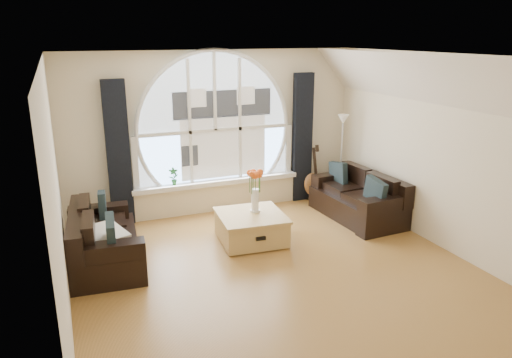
{
  "coord_description": "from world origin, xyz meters",
  "views": [
    {
      "loc": [
        -2.39,
        -4.96,
        2.95
      ],
      "look_at": [
        0.0,
        0.9,
        1.05
      ],
      "focal_mm": 34.16,
      "sensor_mm": 36.0,
      "label": 1
    }
  ],
  "objects_px": {
    "coffee_chest": "(251,226)",
    "potted_plant": "(174,176)",
    "sofa_right": "(357,195)",
    "guitar": "(313,172)",
    "vase_flowers": "(255,186)",
    "floor_lamp": "(341,159)",
    "sofa_left": "(104,235)"
  },
  "relations": [
    {
      "from": "sofa_right",
      "to": "potted_plant",
      "type": "xyz_separation_m",
      "value": [
        -2.77,
        1.21,
        0.3
      ]
    },
    {
      "from": "sofa_left",
      "to": "floor_lamp",
      "type": "xyz_separation_m",
      "value": [
        4.19,
        0.93,
        0.4
      ]
    },
    {
      "from": "sofa_right",
      "to": "vase_flowers",
      "type": "distance_m",
      "value": 1.93
    },
    {
      "from": "sofa_left",
      "to": "guitar",
      "type": "xyz_separation_m",
      "value": [
        3.79,
        1.22,
        0.13
      ]
    },
    {
      "from": "sofa_right",
      "to": "coffee_chest",
      "type": "relative_size",
      "value": 1.78
    },
    {
      "from": "potted_plant",
      "to": "vase_flowers",
      "type": "bearing_deg",
      "value": -56.65
    },
    {
      "from": "coffee_chest",
      "to": "vase_flowers",
      "type": "xyz_separation_m",
      "value": [
        0.1,
        0.08,
        0.58
      ]
    },
    {
      "from": "sofa_left",
      "to": "sofa_right",
      "type": "bearing_deg",
      "value": 7.1
    },
    {
      "from": "vase_flowers",
      "to": "sofa_left",
      "type": "bearing_deg",
      "value": -179.96
    },
    {
      "from": "floor_lamp",
      "to": "potted_plant",
      "type": "relative_size",
      "value": 5.5
    },
    {
      "from": "sofa_right",
      "to": "guitar",
      "type": "distance_m",
      "value": 1.1
    },
    {
      "from": "floor_lamp",
      "to": "guitar",
      "type": "distance_m",
      "value": 0.56
    },
    {
      "from": "sofa_right",
      "to": "coffee_chest",
      "type": "bearing_deg",
      "value": -176.55
    },
    {
      "from": "floor_lamp",
      "to": "coffee_chest",
      "type": "bearing_deg",
      "value": -154.58
    },
    {
      "from": "sofa_right",
      "to": "vase_flowers",
      "type": "height_order",
      "value": "vase_flowers"
    },
    {
      "from": "coffee_chest",
      "to": "potted_plant",
      "type": "relative_size",
      "value": 3.24
    },
    {
      "from": "sofa_left",
      "to": "coffee_chest",
      "type": "xyz_separation_m",
      "value": [
        2.06,
        -0.08,
        -0.17
      ]
    },
    {
      "from": "guitar",
      "to": "sofa_left",
      "type": "bearing_deg",
      "value": -167.25
    },
    {
      "from": "floor_lamp",
      "to": "potted_plant",
      "type": "distance_m",
      "value": 2.96
    },
    {
      "from": "guitar",
      "to": "vase_flowers",
      "type": "bearing_deg",
      "value": -148.4
    },
    {
      "from": "sofa_left",
      "to": "vase_flowers",
      "type": "xyz_separation_m",
      "value": [
        2.15,
        0.0,
        0.41
      ]
    },
    {
      "from": "sofa_left",
      "to": "vase_flowers",
      "type": "height_order",
      "value": "vase_flowers"
    },
    {
      "from": "coffee_chest",
      "to": "potted_plant",
      "type": "xyz_separation_m",
      "value": [
        -0.8,
        1.44,
        0.46
      ]
    },
    {
      "from": "sofa_left",
      "to": "coffee_chest",
      "type": "relative_size",
      "value": 1.77
    },
    {
      "from": "sofa_left",
      "to": "sofa_right",
      "type": "relative_size",
      "value": 0.99
    },
    {
      "from": "floor_lamp",
      "to": "sofa_left",
      "type": "bearing_deg",
      "value": -167.42
    },
    {
      "from": "sofa_left",
      "to": "potted_plant",
      "type": "height_order",
      "value": "potted_plant"
    },
    {
      "from": "sofa_left",
      "to": "potted_plant",
      "type": "xyz_separation_m",
      "value": [
        1.26,
        1.36,
        0.3
      ]
    },
    {
      "from": "vase_flowers",
      "to": "floor_lamp",
      "type": "relative_size",
      "value": 0.44
    },
    {
      "from": "guitar",
      "to": "potted_plant",
      "type": "distance_m",
      "value": 2.54
    },
    {
      "from": "sofa_left",
      "to": "potted_plant",
      "type": "bearing_deg",
      "value": 52.22
    },
    {
      "from": "coffee_chest",
      "to": "floor_lamp",
      "type": "height_order",
      "value": "floor_lamp"
    }
  ]
}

